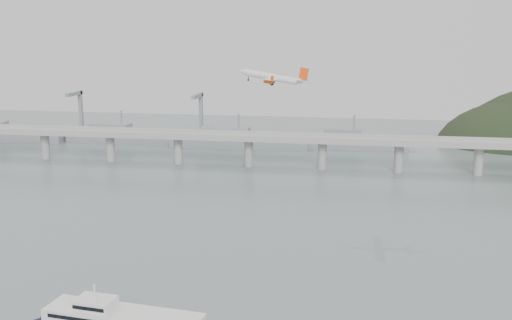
# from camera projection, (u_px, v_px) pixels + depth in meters

# --- Properties ---
(ground) EXTENTS (900.00, 900.00, 0.00)m
(ground) POSITION_uv_depth(u_px,v_px,m) (230.00, 291.00, 212.75)
(ground) COLOR slate
(ground) RESTS_ON ground
(bridge) EXTENTS (800.00, 22.00, 23.90)m
(bridge) POSITION_uv_depth(u_px,v_px,m) (291.00, 142.00, 402.01)
(bridge) COLOR gray
(bridge) RESTS_ON ground
(distant_fleet) EXTENTS (453.00, 60.90, 40.00)m
(distant_fleet) POSITION_uv_depth(u_px,v_px,m) (114.00, 136.00, 492.68)
(distant_fleet) COLOR slate
(distant_fleet) RESTS_ON ground
(airliner) EXTENTS (33.13, 29.94, 8.74)m
(airliner) POSITION_uv_depth(u_px,v_px,m) (273.00, 77.00, 275.64)
(airliner) COLOR silver
(airliner) RESTS_ON ground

